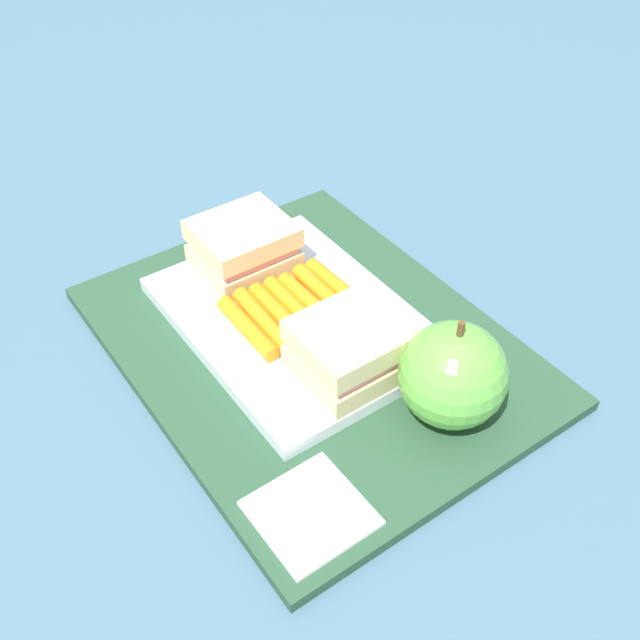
% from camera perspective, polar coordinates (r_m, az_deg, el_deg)
% --- Properties ---
extents(ground_plane, '(2.40, 2.40, 0.00)m').
position_cam_1_polar(ground_plane, '(0.62, -0.67, -2.24)').
color(ground_plane, '#42667A').
extents(lunchbag_mat, '(0.36, 0.28, 0.01)m').
position_cam_1_polar(lunchbag_mat, '(0.62, -0.67, -1.91)').
color(lunchbag_mat, '#284C33').
rests_on(lunchbag_mat, ground_plane).
extents(food_tray, '(0.23, 0.17, 0.01)m').
position_cam_1_polar(food_tray, '(0.63, -1.98, 0.12)').
color(food_tray, white).
rests_on(food_tray, lunchbag_mat).
extents(sandwich_half_left, '(0.07, 0.08, 0.04)m').
position_cam_1_polar(sandwich_half_left, '(0.66, -5.82, 5.62)').
color(sandwich_half_left, '#DBC189').
rests_on(sandwich_half_left, food_tray).
extents(sandwich_half_right, '(0.07, 0.08, 0.04)m').
position_cam_1_polar(sandwich_half_right, '(0.56, 2.39, -2.11)').
color(sandwich_half_right, '#DBC189').
rests_on(sandwich_half_right, food_tray).
extents(carrot_sticks_bundle, '(0.08, 0.10, 0.02)m').
position_cam_1_polar(carrot_sticks_bundle, '(0.62, -1.99, 0.99)').
color(carrot_sticks_bundle, orange).
rests_on(carrot_sticks_bundle, food_tray).
extents(apple, '(0.08, 0.08, 0.09)m').
position_cam_1_polar(apple, '(0.54, 10.03, -4.12)').
color(apple, '#66B742').
rests_on(apple, lunchbag_mat).
extents(paper_napkin, '(0.07, 0.07, 0.00)m').
position_cam_1_polar(paper_napkin, '(0.51, -0.72, -14.40)').
color(paper_napkin, white).
rests_on(paper_napkin, lunchbag_mat).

